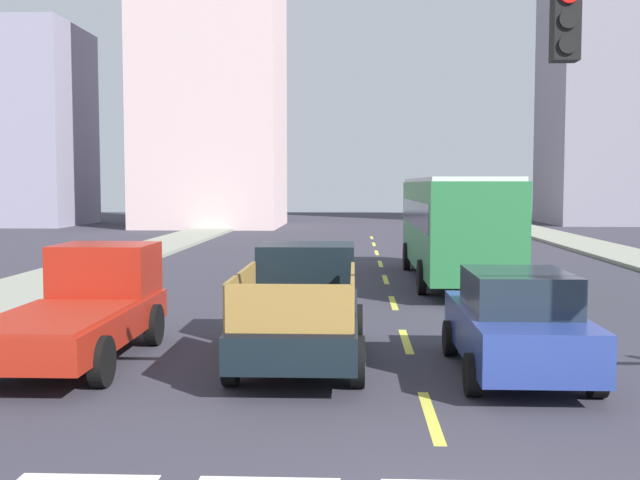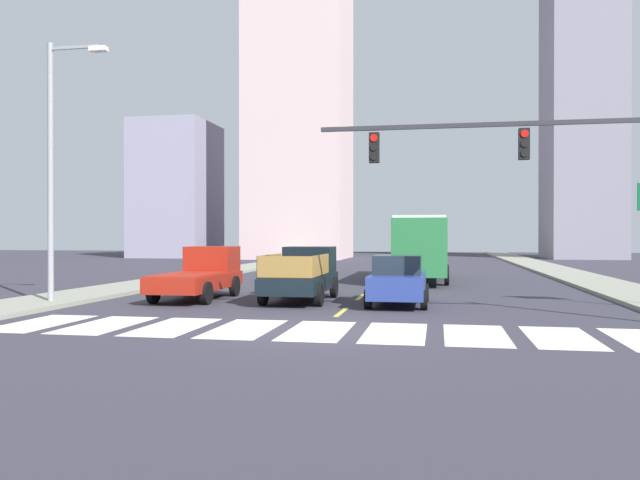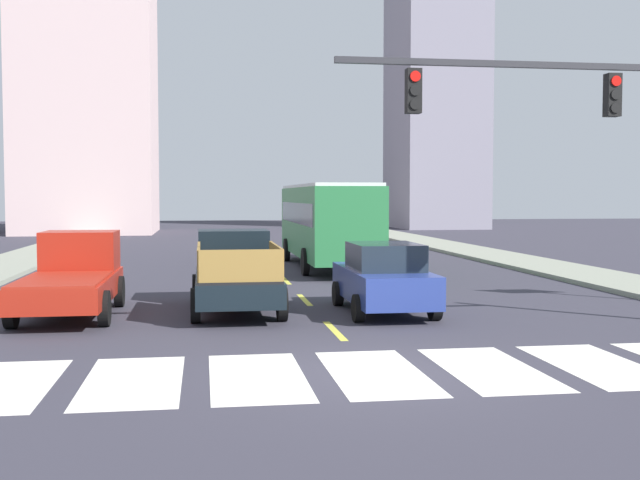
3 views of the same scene
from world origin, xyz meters
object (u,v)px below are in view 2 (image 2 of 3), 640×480
Objects in this scene: pickup_stakebed at (303,275)px; traffic_signal_gantry at (572,166)px; pickup_dark at (201,274)px; sedan_near_right at (398,280)px; city_bus at (422,244)px; streetlight_left at (55,160)px.

traffic_signal_gantry reaches higher than pickup_stakebed.
pickup_dark reaches higher than sedan_near_right.
city_bus is 19.01m from streetlight_left.
sedan_near_right is (7.52, -0.99, -0.06)m from pickup_dark.
traffic_signal_gantry reaches higher than sedan_near_right.
pickup_dark is at bearing 157.30° from traffic_signal_gantry.
traffic_signal_gantry is (4.32, -16.35, 2.29)m from city_bus.
city_bus reaches higher than sedan_near_right.
streetlight_left is (-16.43, 2.01, 0.73)m from traffic_signal_gantry.
streetlight_left is (-12.10, -14.34, 3.02)m from city_bus.
city_bus is (4.09, 11.07, 1.02)m from pickup_stakebed.
city_bus is at bearing 54.12° from pickup_dark.
sedan_near_right is at bearing 139.13° from traffic_signal_gantry.
pickup_dark is at bearing 171.85° from sedan_near_right.
streetlight_left is at bearing -158.55° from pickup_stakebed.
pickup_stakebed is 0.48× the size of city_bus.
traffic_signal_gantry is (12.35, -5.17, 3.32)m from pickup_dark.
streetlight_left is (-4.08, -3.16, 4.05)m from pickup_dark.
pickup_stakebed is 3.74m from sedan_near_right.
sedan_near_right is at bearing -90.47° from city_bus.
city_bus is 1.20× the size of streetlight_left.
traffic_signal_gantry is (4.83, -4.18, 3.38)m from sedan_near_right.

